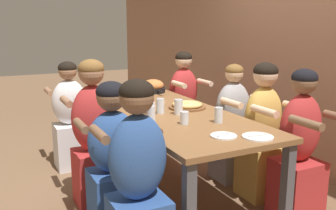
# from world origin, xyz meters

# --- Properties ---
(ground_plane) EXTENTS (18.00, 18.00, 0.00)m
(ground_plane) POSITION_xyz_m (0.00, 0.00, 0.00)
(ground_plane) COLOR brown
(ground_plane) RESTS_ON ground
(restaurant_back_panel) EXTENTS (10.00, 0.06, 3.20)m
(restaurant_back_panel) POSITION_xyz_m (0.00, 1.49, 1.60)
(restaurant_back_panel) COLOR #9E7056
(restaurant_back_panel) RESTS_ON ground
(dining_table) EXTENTS (2.31, 0.92, 0.76)m
(dining_table) POSITION_xyz_m (0.00, 0.00, 0.68)
(dining_table) COLOR brown
(dining_table) RESTS_ON ground
(pizza_board_main) EXTENTS (0.34, 0.34, 0.05)m
(pizza_board_main) POSITION_xyz_m (-0.01, 0.20, 0.78)
(pizza_board_main) COLOR brown
(pizza_board_main) RESTS_ON dining_table
(skillet_bowl) EXTENTS (0.40, 0.28, 0.15)m
(skillet_bowl) POSITION_xyz_m (-0.89, 0.25, 0.82)
(skillet_bowl) COLOR black
(skillet_bowl) RESTS_ON dining_table
(empty_plate_a) EXTENTS (0.18, 0.18, 0.02)m
(empty_plate_a) POSITION_xyz_m (0.88, -0.01, 0.76)
(empty_plate_a) COLOR white
(empty_plate_a) RESTS_ON dining_table
(empty_plate_b) EXTENTS (0.21, 0.21, 0.02)m
(empty_plate_b) POSITION_xyz_m (1.01, 0.19, 0.76)
(empty_plate_b) COLOR white
(empty_plate_b) RESTS_ON dining_table
(cocktail_glass_blue) EXTENTS (0.07, 0.07, 0.13)m
(cocktail_glass_blue) POSITION_xyz_m (0.06, -0.19, 0.80)
(cocktail_glass_blue) COLOR silver
(cocktail_glass_blue) RESTS_ON dining_table
(drinking_glass_a) EXTENTS (0.07, 0.07, 0.12)m
(drinking_glass_a) POSITION_xyz_m (0.56, 0.17, 0.81)
(drinking_glass_a) COLOR silver
(drinking_glass_a) RESTS_ON dining_table
(drinking_glass_b) EXTENTS (0.07, 0.07, 0.13)m
(drinking_glass_b) POSITION_xyz_m (0.07, -0.11, 0.81)
(drinking_glass_b) COLOR silver
(drinking_glass_b) RESTS_ON dining_table
(drinking_glass_c) EXTENTS (0.07, 0.07, 0.10)m
(drinking_glass_c) POSITION_xyz_m (0.48, -0.09, 0.80)
(drinking_glass_c) COLOR silver
(drinking_glass_c) RESTS_ON dining_table
(drinking_glass_d) EXTENTS (0.07, 0.07, 0.15)m
(drinking_glass_d) POSITION_xyz_m (0.37, -0.33, 0.82)
(drinking_glass_d) COLOR silver
(drinking_glass_d) RESTS_ON dining_table
(drinking_glass_e) EXTENTS (0.07, 0.07, 0.13)m
(drinking_glass_e) POSITION_xyz_m (0.18, 0.01, 0.82)
(drinking_glass_e) COLOR silver
(drinking_glass_e) RESTS_ON dining_table
(diner_near_left) EXTENTS (0.51, 0.40, 1.14)m
(diner_near_left) POSITION_xyz_m (-0.96, -0.68, 0.52)
(diner_near_left) COLOR silver
(diner_near_left) RESTS_ON ground
(diner_far_left) EXTENTS (0.51, 0.40, 1.20)m
(diner_far_left) POSITION_xyz_m (-0.95, 0.68, 0.55)
(diner_far_left) COLOR #B22D2D
(diner_far_left) RESTS_ON ground
(diner_near_right) EXTENTS (0.51, 0.40, 1.21)m
(diner_near_right) POSITION_xyz_m (0.96, -0.68, 0.56)
(diner_near_right) COLOR #2D5193
(diner_near_right) RESTS_ON ground
(diner_far_midright) EXTENTS (0.51, 0.40, 1.20)m
(diner_far_midright) POSITION_xyz_m (0.49, 0.68, 0.56)
(diner_far_midright) COLOR gold
(diner_far_midright) RESTS_ON ground
(diner_far_right) EXTENTS (0.51, 0.40, 1.19)m
(diner_far_right) POSITION_xyz_m (0.92, 0.68, 0.55)
(diner_far_right) COLOR #B22D2D
(diner_far_right) RESTS_ON ground
(diner_near_midright) EXTENTS (0.51, 0.40, 1.13)m
(diner_near_midright) POSITION_xyz_m (0.48, -0.68, 0.53)
(diner_near_midright) COLOR #2D5193
(diner_near_midright) RESTS_ON ground
(diner_far_center) EXTENTS (0.51, 0.40, 1.15)m
(diner_far_center) POSITION_xyz_m (0.05, 0.68, 0.52)
(diner_far_center) COLOR #99999E
(diner_far_center) RESTS_ON ground
(diner_near_center) EXTENTS (0.51, 0.40, 1.24)m
(diner_near_center) POSITION_xyz_m (-0.02, -0.68, 0.58)
(diner_near_center) COLOR #B22D2D
(diner_near_center) RESTS_ON ground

